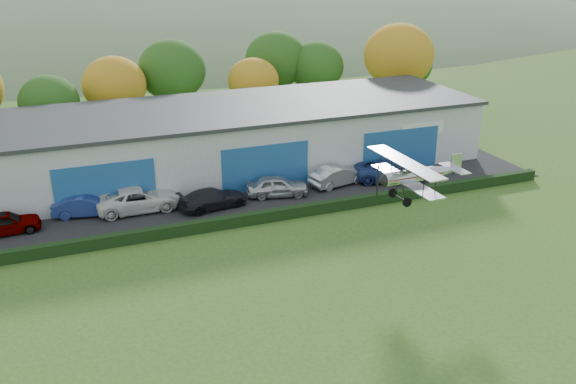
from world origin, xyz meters
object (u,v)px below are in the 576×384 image
object	(u,v)px
car_5	(338,175)
biplane	(416,174)
car_1	(87,205)
car_6	(391,171)
car_0	(5,223)
car_3	(213,198)
car_2	(139,199)
car_4	(277,186)
hangar	(242,136)

from	to	relation	value
car_5	biplane	bearing A→B (deg)	163.77
car_1	biplane	world-z (taller)	biplane
car_5	car_6	world-z (taller)	car_6
car_0	car_1	xyz separation A→B (m)	(5.27, 1.13, 0.01)
car_0	car_3	xyz separation A→B (m)	(13.85, -0.78, -0.04)
car_2	car_4	bearing A→B (deg)	-96.16
biplane	car_1	bearing A→B (deg)	143.06
car_1	car_6	distance (m)	23.50
car_2	car_5	world-z (taller)	car_2
car_4	car_6	world-z (taller)	car_6
car_5	biplane	world-z (taller)	biplane
car_6	car_3	bearing A→B (deg)	110.21
car_3	car_4	world-z (taller)	car_4
car_3	car_1	bearing A→B (deg)	68.64
car_2	biplane	xyz separation A→B (m)	(14.74, -12.56, 4.28)
hangar	car_5	distance (m)	9.39
hangar	car_1	distance (m)	14.93
car_3	biplane	world-z (taller)	biplane
car_4	biplane	world-z (taller)	biplane
car_0	car_3	bearing A→B (deg)	-97.19
car_1	car_4	bearing A→B (deg)	-84.92
car_1	car_3	world-z (taller)	car_1
car_5	car_1	bearing A→B (deg)	74.24
car_1	car_6	size ratio (longest dim) A/B	0.80
car_6	hangar	bearing A→B (deg)	70.84
car_5	car_6	xyz separation A→B (m)	(4.41, -0.68, 0.02)
car_2	car_5	size ratio (longest dim) A/B	1.25
car_1	car_4	xyz separation A→B (m)	(13.72, -1.45, 0.03)
car_0	car_5	size ratio (longest dim) A/B	0.93
hangar	car_5	bearing A→B (deg)	-52.47
car_4	car_2	bearing A→B (deg)	96.96
car_3	car_5	xyz separation A→B (m)	(10.45, 0.90, 0.07)
hangar	car_4	xyz separation A→B (m)	(0.30, -7.74, -1.81)
car_0	car_4	xyz separation A→B (m)	(18.98, -0.32, 0.03)
biplane	car_3	bearing A→B (deg)	129.69
car_5	biplane	distance (m)	12.73
car_1	car_3	size ratio (longest dim) A/B	0.94
car_2	car_5	bearing A→B (deg)	-92.53
hangar	car_2	world-z (taller)	hangar
car_0	car_5	world-z (taller)	car_5
hangar	car_2	size ratio (longest dim) A/B	6.73
car_1	car_2	bearing A→B (deg)	-85.36
car_5	biplane	xyz separation A→B (m)	(-0.74, -11.95, 4.32)
car_1	car_3	distance (m)	8.79
car_4	biplane	bearing A→B (deg)	-145.47
car_0	car_1	distance (m)	5.39
hangar	car_0	world-z (taller)	hangar
car_2	biplane	distance (m)	19.83
car_2	car_6	world-z (taller)	car_2
biplane	car_6	bearing A→B (deg)	63.84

